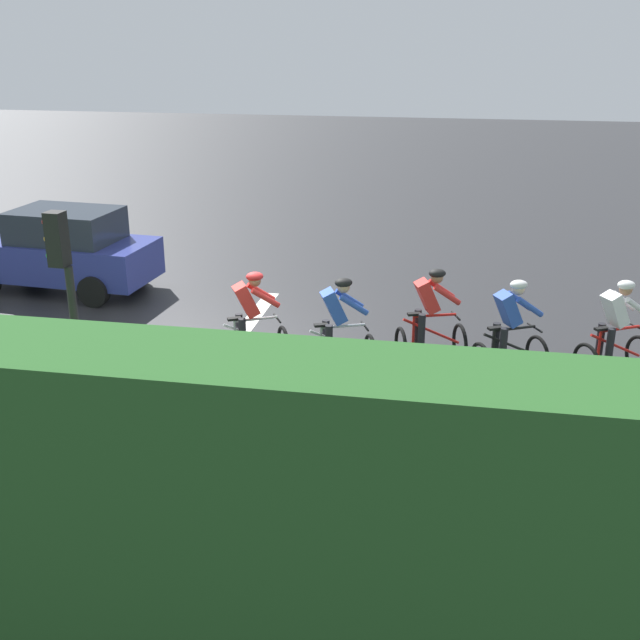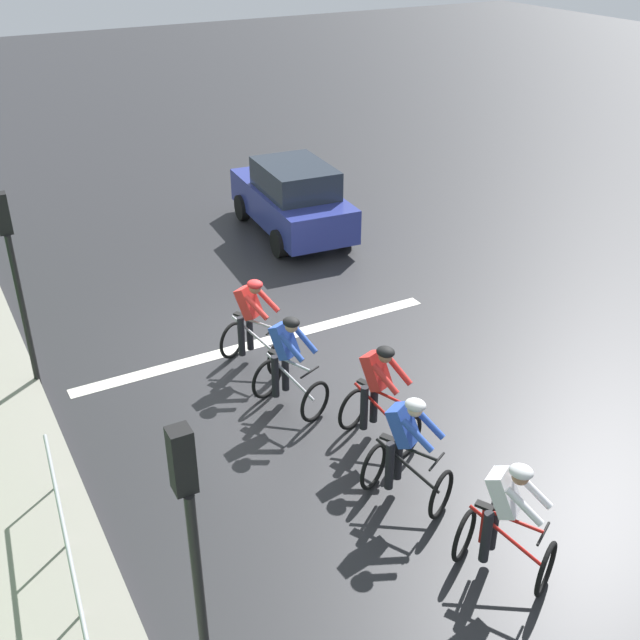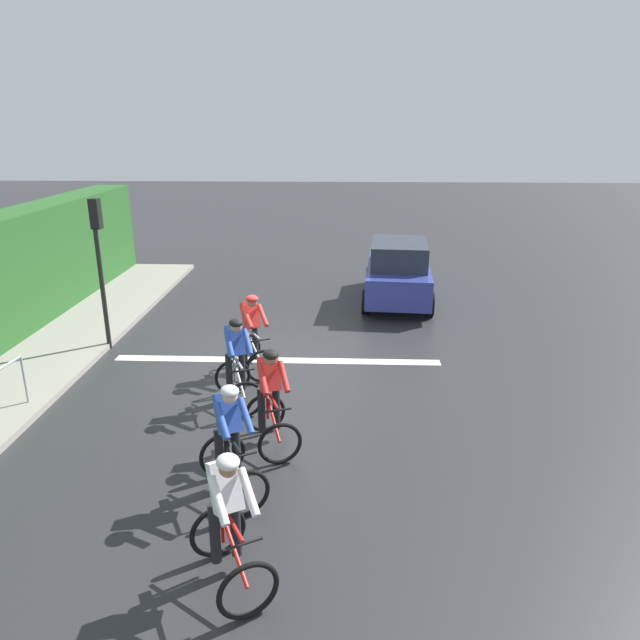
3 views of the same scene
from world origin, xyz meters
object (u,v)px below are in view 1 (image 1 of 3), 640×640
(cyclist_lead, at_px, (615,333))
(cyclist_mid, at_px, (430,320))
(cyclist_second, at_px, (509,333))
(cyclist_trailing, at_px, (251,324))
(cyclist_fourth, at_px, (337,331))
(car_navy, at_px, (61,250))
(pedestrian_railing_kerbside, at_px, (465,470))
(traffic_light_near_crossing, at_px, (68,305))

(cyclist_lead, height_order, cyclist_mid, same)
(cyclist_second, height_order, cyclist_trailing, same)
(cyclist_lead, relative_size, cyclist_fourth, 1.00)
(cyclist_lead, relative_size, cyclist_trailing, 1.00)
(cyclist_second, relative_size, cyclist_trailing, 1.00)
(cyclist_second, distance_m, cyclist_mid, 1.33)
(cyclist_lead, xyz_separation_m, cyclist_second, (0.29, -1.63, 0.00))
(cyclist_fourth, relative_size, car_navy, 0.39)
(car_navy, bearing_deg, pedestrian_railing_kerbside, 49.64)
(cyclist_mid, xyz_separation_m, car_navy, (-2.65, -7.96, 0.08))
(cyclist_second, bearing_deg, pedestrian_railing_kerbside, -8.38)
(traffic_light_near_crossing, bearing_deg, pedestrian_railing_kerbside, 84.16)
(cyclist_lead, bearing_deg, pedestrian_railing_kerbside, -26.37)
(cyclist_fourth, height_order, pedestrian_railing_kerbside, cyclist_fourth)
(cyclist_fourth, xyz_separation_m, cyclist_trailing, (-0.05, -1.44, 0.00))
(cyclist_fourth, relative_size, pedestrian_railing_kerbside, 0.47)
(cyclist_fourth, height_order, traffic_light_near_crossing, traffic_light_near_crossing)
(pedestrian_railing_kerbside, bearing_deg, cyclist_trailing, -138.41)
(pedestrian_railing_kerbside, bearing_deg, car_navy, -130.36)
(cyclist_fourth, bearing_deg, pedestrian_railing_kerbside, 27.86)
(cyclist_lead, xyz_separation_m, car_navy, (-2.75, -10.86, 0.08))
(pedestrian_railing_kerbside, bearing_deg, traffic_light_near_crossing, -95.84)
(cyclist_second, xyz_separation_m, cyclist_mid, (-0.39, -1.27, 0.00))
(cyclist_mid, xyz_separation_m, cyclist_fourth, (0.78, -1.41, 0.00))
(traffic_light_near_crossing, distance_m, pedestrian_railing_kerbside, 4.98)
(cyclist_lead, distance_m, cyclist_second, 1.66)
(cyclist_mid, relative_size, cyclist_trailing, 1.00)
(cyclist_mid, bearing_deg, cyclist_lead, 88.00)
(cyclist_second, xyz_separation_m, cyclist_trailing, (0.33, -4.13, 0.00))
(cyclist_trailing, bearing_deg, cyclist_mid, 104.23)
(car_navy, xyz_separation_m, pedestrian_railing_kerbside, (7.31, 8.60, -0.09))
(cyclist_mid, bearing_deg, pedestrian_railing_kerbside, 7.84)
(cyclist_trailing, height_order, pedestrian_railing_kerbside, cyclist_trailing)
(cyclist_fourth, bearing_deg, cyclist_trailing, -92.05)
(cyclist_mid, relative_size, traffic_light_near_crossing, 0.50)
(pedestrian_railing_kerbside, bearing_deg, cyclist_second, 171.62)
(traffic_light_near_crossing, bearing_deg, cyclist_lead, 120.20)
(cyclist_mid, xyz_separation_m, pedestrian_railing_kerbside, (4.66, 0.64, -0.01))
(cyclist_fourth, bearing_deg, cyclist_lead, 98.88)
(cyclist_lead, distance_m, pedestrian_railing_kerbside, 5.09)
(cyclist_trailing, bearing_deg, traffic_light_near_crossing, -19.84)
(cyclist_lead, distance_m, car_navy, 11.20)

